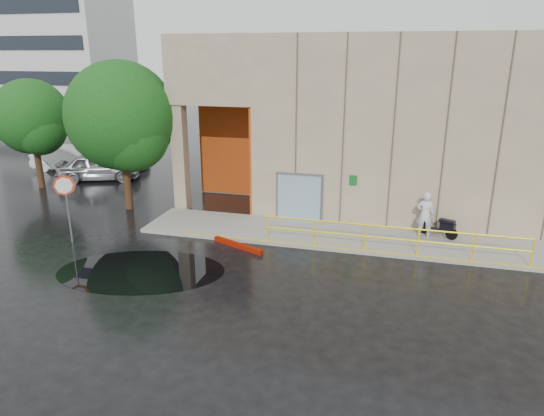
{
  "coord_description": "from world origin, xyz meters",
  "views": [
    {
      "loc": [
        4.26,
        -14.06,
        7.27
      ],
      "look_at": [
        -0.26,
        3.0,
        1.56
      ],
      "focal_mm": 32.0,
      "sensor_mm": 36.0,
      "label": 1
    }
  ],
  "objects_px": {
    "person": "(425,215)",
    "tree_near": "(123,120)",
    "tree_far": "(33,120)",
    "car_a": "(99,167)",
    "car_b": "(70,158)",
    "scooter": "(439,220)",
    "stop_sign": "(66,194)",
    "car_c": "(116,157)",
    "red_curb": "(238,245)"
  },
  "relations": [
    {
      "from": "person",
      "to": "tree_near",
      "type": "bearing_deg",
      "value": -1.27
    },
    {
      "from": "tree_far",
      "to": "car_a",
      "type": "bearing_deg",
      "value": 48.47
    },
    {
      "from": "person",
      "to": "tree_near",
      "type": "xyz_separation_m",
      "value": [
        -13.51,
        0.61,
        3.18
      ]
    },
    {
      "from": "car_b",
      "to": "scooter",
      "type": "bearing_deg",
      "value": -115.42
    },
    {
      "from": "stop_sign",
      "to": "car_b",
      "type": "bearing_deg",
      "value": 106.96
    },
    {
      "from": "tree_near",
      "to": "tree_far",
      "type": "bearing_deg",
      "value": 161.93
    },
    {
      "from": "stop_sign",
      "to": "car_b",
      "type": "height_order",
      "value": "stop_sign"
    },
    {
      "from": "person",
      "to": "scooter",
      "type": "height_order",
      "value": "person"
    },
    {
      "from": "tree_near",
      "to": "scooter",
      "type": "bearing_deg",
      "value": -1.77
    },
    {
      "from": "person",
      "to": "scooter",
      "type": "bearing_deg",
      "value": -161.09
    },
    {
      "from": "stop_sign",
      "to": "car_c",
      "type": "xyz_separation_m",
      "value": [
        -5.57,
        12.27,
        -1.31
      ]
    },
    {
      "from": "car_c",
      "to": "stop_sign",
      "type": "bearing_deg",
      "value": -145.5
    },
    {
      "from": "stop_sign",
      "to": "car_b",
      "type": "distance_m",
      "value": 13.33
    },
    {
      "from": "stop_sign",
      "to": "tree_near",
      "type": "distance_m",
      "value": 4.96
    },
    {
      "from": "stop_sign",
      "to": "car_a",
      "type": "relative_size",
      "value": 0.59
    },
    {
      "from": "red_curb",
      "to": "scooter",
      "type": "bearing_deg",
      "value": 20.51
    },
    {
      "from": "stop_sign",
      "to": "tree_near",
      "type": "bearing_deg",
      "value": 69.31
    },
    {
      "from": "car_b",
      "to": "tree_near",
      "type": "relative_size",
      "value": 0.67
    },
    {
      "from": "car_b",
      "to": "tree_near",
      "type": "bearing_deg",
      "value": -136.7
    },
    {
      "from": "red_curb",
      "to": "tree_near",
      "type": "bearing_deg",
      "value": 153.5
    },
    {
      "from": "car_a",
      "to": "tree_far",
      "type": "relative_size",
      "value": 0.79
    },
    {
      "from": "car_a",
      "to": "red_curb",
      "type": "bearing_deg",
      "value": -145.48
    },
    {
      "from": "person",
      "to": "tree_far",
      "type": "xyz_separation_m",
      "value": [
        -20.33,
        2.84,
        2.68
      ]
    },
    {
      "from": "person",
      "to": "stop_sign",
      "type": "relative_size",
      "value": 0.68
    },
    {
      "from": "car_a",
      "to": "tree_near",
      "type": "xyz_separation_m",
      "value": [
        4.76,
        -4.55,
        3.47
      ]
    },
    {
      "from": "stop_sign",
      "to": "red_curb",
      "type": "height_order",
      "value": "stop_sign"
    },
    {
      "from": "scooter",
      "to": "tree_near",
      "type": "bearing_deg",
      "value": -157.49
    },
    {
      "from": "car_b",
      "to": "tree_near",
      "type": "xyz_separation_m",
      "value": [
        7.97,
        -6.27,
        3.5
      ]
    },
    {
      "from": "scooter",
      "to": "tree_near",
      "type": "xyz_separation_m",
      "value": [
        -14.07,
        0.44,
        3.4
      ]
    },
    {
      "from": "red_curb",
      "to": "tree_far",
      "type": "distance_m",
      "value": 14.9
    },
    {
      "from": "stop_sign",
      "to": "tree_far",
      "type": "bearing_deg",
      "value": 115.95
    },
    {
      "from": "stop_sign",
      "to": "car_b",
      "type": "xyz_separation_m",
      "value": [
        -7.87,
        10.68,
        -1.22
      ]
    },
    {
      "from": "car_a",
      "to": "car_c",
      "type": "xyz_separation_m",
      "value": [
        -0.91,
        3.31,
        -0.11
      ]
    },
    {
      "from": "person",
      "to": "tree_far",
      "type": "relative_size",
      "value": 0.32
    },
    {
      "from": "car_a",
      "to": "car_b",
      "type": "relative_size",
      "value": 1.0
    },
    {
      "from": "scooter",
      "to": "red_curb",
      "type": "bearing_deg",
      "value": -135.21
    },
    {
      "from": "red_curb",
      "to": "car_c",
      "type": "height_order",
      "value": "car_c"
    },
    {
      "from": "stop_sign",
      "to": "car_c",
      "type": "bearing_deg",
      "value": 94.99
    },
    {
      "from": "stop_sign",
      "to": "red_curb",
      "type": "distance_m",
      "value": 6.99
    },
    {
      "from": "car_a",
      "to": "tree_near",
      "type": "relative_size",
      "value": 0.67
    },
    {
      "from": "scooter",
      "to": "car_b",
      "type": "relative_size",
      "value": 0.35
    },
    {
      "from": "car_c",
      "to": "scooter",
      "type": "bearing_deg",
      "value": -102.7
    },
    {
      "from": "car_c",
      "to": "tree_far",
      "type": "xyz_separation_m",
      "value": [
        -1.15,
        -5.63,
        3.09
      ]
    },
    {
      "from": "stop_sign",
      "to": "car_a",
      "type": "height_order",
      "value": "stop_sign"
    },
    {
      "from": "car_c",
      "to": "car_a",
      "type": "bearing_deg",
      "value": -154.61
    },
    {
      "from": "car_c",
      "to": "red_curb",
      "type": "bearing_deg",
      "value": -122.25
    },
    {
      "from": "car_b",
      "to": "tree_near",
      "type": "distance_m",
      "value": 10.73
    },
    {
      "from": "person",
      "to": "tree_near",
      "type": "distance_m",
      "value": 13.9
    },
    {
      "from": "car_a",
      "to": "tree_far",
      "type": "xyz_separation_m",
      "value": [
        -2.06,
        -2.32,
        2.98
      ]
    },
    {
      "from": "tree_near",
      "to": "car_b",
      "type": "bearing_deg",
      "value": 141.8
    }
  ]
}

